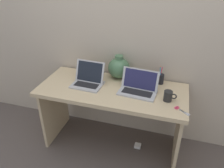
{
  "coord_description": "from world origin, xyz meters",
  "views": [
    {
      "loc": [
        0.54,
        -1.79,
        1.84
      ],
      "look_at": [
        0.0,
        0.0,
        0.79
      ],
      "focal_mm": 35.41,
      "sensor_mm": 36.0,
      "label": 1
    }
  ],
  "objects_px": {
    "coffee_mug": "(168,96)",
    "green_vase": "(119,68)",
    "power_brick": "(138,146)",
    "laptop_left": "(88,79)",
    "laptop_right": "(139,86)",
    "pen_cup": "(161,79)",
    "scissors": "(180,109)"
  },
  "relations": [
    {
      "from": "power_brick",
      "to": "coffee_mug",
      "type": "bearing_deg",
      "value": -21.22
    },
    {
      "from": "green_vase",
      "to": "power_brick",
      "type": "bearing_deg",
      "value": -36.56
    },
    {
      "from": "green_vase",
      "to": "coffee_mug",
      "type": "xyz_separation_m",
      "value": [
        0.54,
        -0.31,
        -0.06
      ]
    },
    {
      "from": "power_brick",
      "to": "laptop_left",
      "type": "bearing_deg",
      "value": -178.14
    },
    {
      "from": "green_vase",
      "to": "scissors",
      "type": "xyz_separation_m",
      "value": [
        0.65,
        -0.43,
        -0.11
      ]
    },
    {
      "from": "pen_cup",
      "to": "power_brick",
      "type": "xyz_separation_m",
      "value": [
        -0.15,
        -0.2,
        -0.78
      ]
    },
    {
      "from": "laptop_right",
      "to": "pen_cup",
      "type": "bearing_deg",
      "value": 50.34
    },
    {
      "from": "coffee_mug",
      "to": "laptop_left",
      "type": "bearing_deg",
      "value": 174.28
    },
    {
      "from": "coffee_mug",
      "to": "pen_cup",
      "type": "height_order",
      "value": "pen_cup"
    },
    {
      "from": "laptop_right",
      "to": "laptop_left",
      "type": "bearing_deg",
      "value": 179.96
    },
    {
      "from": "scissors",
      "to": "power_brick",
      "type": "height_order",
      "value": "scissors"
    },
    {
      "from": "laptop_right",
      "to": "green_vase",
      "type": "height_order",
      "value": "green_vase"
    },
    {
      "from": "pen_cup",
      "to": "scissors",
      "type": "relative_size",
      "value": 1.4
    },
    {
      "from": "pen_cup",
      "to": "scissors",
      "type": "height_order",
      "value": "pen_cup"
    },
    {
      "from": "green_vase",
      "to": "coffee_mug",
      "type": "height_order",
      "value": "green_vase"
    },
    {
      "from": "laptop_right",
      "to": "power_brick",
      "type": "bearing_deg",
      "value": 29.45
    },
    {
      "from": "pen_cup",
      "to": "scissors",
      "type": "xyz_separation_m",
      "value": [
        0.21,
        -0.41,
        -0.05
      ]
    },
    {
      "from": "pen_cup",
      "to": "power_brick",
      "type": "height_order",
      "value": "pen_cup"
    },
    {
      "from": "coffee_mug",
      "to": "green_vase",
      "type": "bearing_deg",
      "value": 149.98
    },
    {
      "from": "green_vase",
      "to": "scissors",
      "type": "bearing_deg",
      "value": -33.25
    },
    {
      "from": "scissors",
      "to": "coffee_mug",
      "type": "bearing_deg",
      "value": 133.64
    },
    {
      "from": "laptop_right",
      "to": "pen_cup",
      "type": "relative_size",
      "value": 1.97
    },
    {
      "from": "laptop_right",
      "to": "coffee_mug",
      "type": "xyz_separation_m",
      "value": [
        0.28,
        -0.08,
        -0.01
      ]
    },
    {
      "from": "coffee_mug",
      "to": "scissors",
      "type": "height_order",
      "value": "coffee_mug"
    },
    {
      "from": "pen_cup",
      "to": "laptop_right",
      "type": "bearing_deg",
      "value": -129.66
    },
    {
      "from": "coffee_mug",
      "to": "power_brick",
      "type": "xyz_separation_m",
      "value": [
        -0.25,
        0.1,
        -0.77
      ]
    },
    {
      "from": "green_vase",
      "to": "pen_cup",
      "type": "bearing_deg",
      "value": -1.54
    },
    {
      "from": "coffee_mug",
      "to": "scissors",
      "type": "relative_size",
      "value": 0.86
    },
    {
      "from": "green_vase",
      "to": "pen_cup",
      "type": "xyz_separation_m",
      "value": [
        0.44,
        -0.01,
        -0.06
      ]
    },
    {
      "from": "coffee_mug",
      "to": "scissors",
      "type": "bearing_deg",
      "value": -46.36
    },
    {
      "from": "laptop_right",
      "to": "scissors",
      "type": "height_order",
      "value": "laptop_right"
    },
    {
      "from": "pen_cup",
      "to": "power_brick",
      "type": "distance_m",
      "value": 0.82
    }
  ]
}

